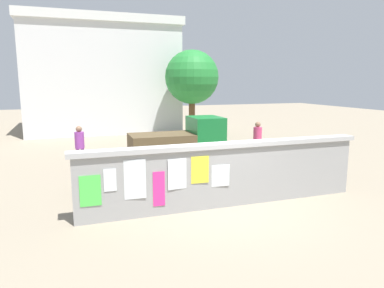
{
  "coord_description": "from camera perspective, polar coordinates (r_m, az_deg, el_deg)",
  "views": [
    {
      "loc": [
        -3.83,
        -8.18,
        3.22
      ],
      "look_at": [
        -0.15,
        2.26,
        1.28
      ],
      "focal_mm": 33.38,
      "sensor_mm": 36.0,
      "label": 1
    }
  ],
  "objects": [
    {
      "name": "ground",
      "position": [
        16.94,
        -5.99,
        -1.07
      ],
      "size": [
        60.0,
        60.0,
        0.0
      ],
      "primitive_type": "plane",
      "color": "gray"
    },
    {
      "name": "person_walking",
      "position": [
        14.75,
        10.41,
        1.07
      ],
      "size": [
        0.46,
        0.46,
        1.62
      ],
      "color": "#338CBF",
      "rests_on": "ground"
    },
    {
      "name": "auto_rickshaw_truck",
      "position": [
        13.89,
        -1.67,
        0.33
      ],
      "size": [
        3.62,
        1.55,
        1.85
      ],
      "color": "black",
      "rests_on": "ground"
    },
    {
      "name": "person_bystander",
      "position": [
        13.75,
        -17.52,
        0.13
      ],
      "size": [
        0.44,
        0.44,
        1.62
      ],
      "color": "purple",
      "rests_on": "ground"
    },
    {
      "name": "motorcycle",
      "position": [
        10.56,
        -13.12,
        -5.45
      ],
      "size": [
        1.89,
        0.6,
        0.87
      ],
      "color": "black",
      "rests_on": "ground"
    },
    {
      "name": "bicycle_near",
      "position": [
        11.75,
        11.37,
        -4.33
      ],
      "size": [
        1.71,
        0.44,
        0.95
      ],
      "color": "black",
      "rests_on": "ground"
    },
    {
      "name": "building_background",
      "position": [
        25.14,
        -14.35,
        10.47
      ],
      "size": [
        9.64,
        7.09,
        7.13
      ],
      "color": "silver",
      "rests_on": "ground"
    },
    {
      "name": "bicycle_far",
      "position": [
        10.91,
        2.12,
        -5.23
      ],
      "size": [
        1.65,
        0.62,
        0.95
      ],
      "color": "black",
      "rests_on": "ground"
    },
    {
      "name": "tree_roadside",
      "position": [
        21.2,
        -0.02,
        10.59
      ],
      "size": [
        3.14,
        3.14,
        5.05
      ],
      "color": "brown",
      "rests_on": "ground"
    },
    {
      "name": "poster_wall",
      "position": [
        9.33,
        5.43,
        -4.73
      ],
      "size": [
        7.84,
        0.42,
        1.68
      ],
      "color": "#959595",
      "rests_on": "ground"
    }
  ]
}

